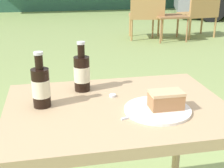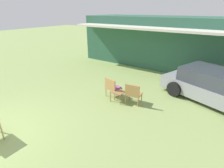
# 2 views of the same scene
# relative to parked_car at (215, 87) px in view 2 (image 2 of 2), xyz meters

# --- Properties ---
(cabin_building) EXTENTS (10.67, 4.98, 3.15)m
(cabin_building) POSITION_rel_parked_car_xyz_m (-3.74, 4.17, 0.95)
(cabin_building) COLOR #2D5B47
(cabin_building) RESTS_ON ground_plane
(parked_car) EXTENTS (4.62, 3.08, 1.32)m
(parked_car) POSITION_rel_parked_car_xyz_m (0.00, 0.00, 0.00)
(parked_car) COLOR gray
(parked_car) RESTS_ON ground_plane
(wicker_chair_cushioned) EXTENTS (0.68, 0.59, 0.88)m
(wicker_chair_cushioned) POSITION_rel_parked_car_xyz_m (-3.65, -2.11, -0.15)
(wicker_chair_cushioned) COLOR #B2844C
(wicker_chair_cushioned) RESTS_ON ground_plane
(wicker_chair_plain) EXTENTS (0.65, 0.56, 0.88)m
(wicker_chair_plain) POSITION_rel_parked_car_xyz_m (-2.64, -2.13, -0.15)
(wicker_chair_plain) COLOR #B2844C
(wicker_chair_plain) RESTS_ON ground_plane
(garden_side_table) EXTENTS (0.53, 0.48, 0.44)m
(garden_side_table) POSITION_rel_parked_car_xyz_m (-3.27, -2.27, -0.25)
(garden_side_table) COLOR #996B42
(garden_side_table) RESTS_ON ground_plane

